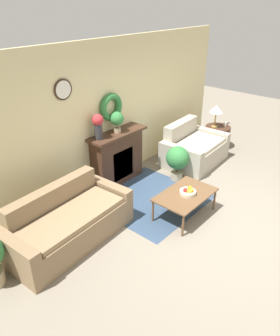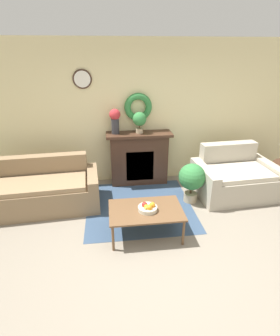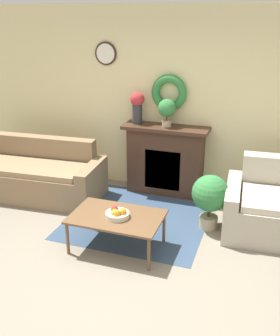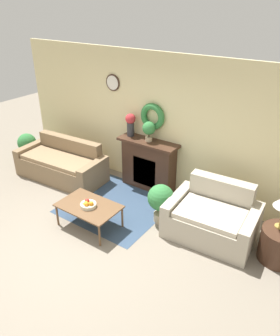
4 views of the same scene
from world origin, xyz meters
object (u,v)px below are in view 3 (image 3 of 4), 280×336
fruit_bowl (117,214)px  vase_on_mantel_left (137,105)px  fireplace (165,160)px  potted_plant_floor_by_loveseat (210,196)px  coffee_table (117,218)px  potted_plant_on_mantel (167,109)px  couch_left (37,176)px

fruit_bowl → vase_on_mantel_left: 1.95m
fireplace → potted_plant_floor_by_loveseat: (0.82, -0.86, -0.08)m
coffee_table → fruit_bowl: (0.02, -0.03, 0.08)m
potted_plant_on_mantel → couch_left: bearing=-158.7°
coffee_table → vase_on_mantel_left: vase_on_mantel_left is taller
potted_plant_on_mantel → vase_on_mantel_left: bearing=177.5°
couch_left → fruit_bowl: couch_left is taller
vase_on_mantel_left → potted_plant_floor_by_loveseat: vase_on_mantel_left is taller
coffee_table → potted_plant_floor_by_loveseat: (0.93, 0.81, 0.06)m
fireplace → potted_plant_floor_by_loveseat: size_ratio=1.75×
potted_plant_on_mantel → potted_plant_floor_by_loveseat: bearing=-46.3°
fireplace → potted_plant_floor_by_loveseat: 1.19m
coffee_table → potted_plant_floor_by_loveseat: 1.23m
fruit_bowl → potted_plant_floor_by_loveseat: 1.24m
coffee_table → vase_on_mantel_left: size_ratio=2.26×
coffee_table → potted_plant_floor_by_loveseat: potted_plant_floor_by_loveseat is taller
couch_left → potted_plant_on_mantel: bearing=17.5°
vase_on_mantel_left → coffee_table: bearing=-78.7°
vase_on_mantel_left → potted_plant_floor_by_loveseat: size_ratio=0.64×
potted_plant_on_mantel → fireplace: bearing=130.7°
potted_plant_on_mantel → fruit_bowl: bearing=-93.2°
fireplace → vase_on_mantel_left: vase_on_mantel_left is taller
fireplace → couch_left: fireplace is taller
couch_left → coffee_table: size_ratio=1.94×
coffee_table → potted_plant_on_mantel: size_ratio=2.64×
coffee_table → fruit_bowl: fruit_bowl is taller
vase_on_mantel_left → couch_left: bearing=-151.8°
fireplace → potted_plant_on_mantel: potted_plant_on_mantel is taller
couch_left → potted_plant_floor_by_loveseat: bearing=-7.0°
fruit_bowl → couch_left: bearing=149.7°
coffee_table → fruit_bowl: bearing=-53.8°
potted_plant_on_mantel → potted_plant_floor_by_loveseat: 1.44m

